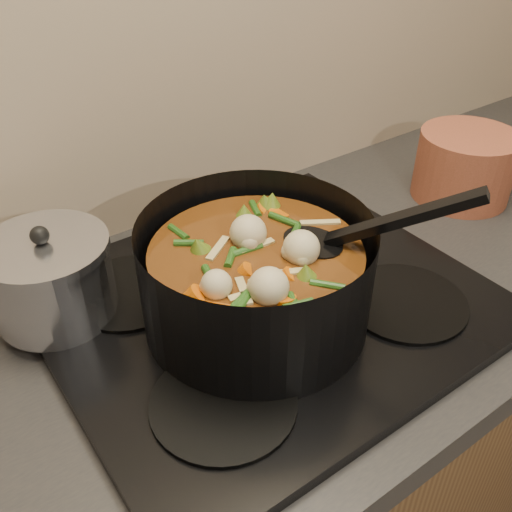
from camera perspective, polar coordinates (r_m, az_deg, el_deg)
counter at (r=1.21m, az=0.74°, el=-21.62°), size 2.64×0.64×0.91m
stovetop at (r=0.86m, az=0.98°, el=-4.68°), size 0.62×0.54×0.03m
stockpot at (r=0.77m, az=0.05°, el=-2.23°), size 0.41×0.41×0.23m
saucepan at (r=0.84m, az=-19.82°, el=-2.08°), size 0.18×0.18×0.14m
terracotta_crock at (r=1.19m, az=20.14°, el=8.46°), size 0.24×0.24×0.13m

